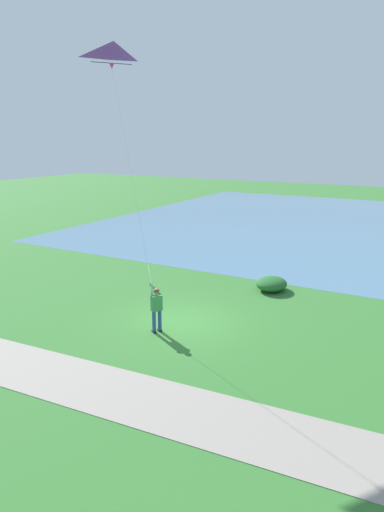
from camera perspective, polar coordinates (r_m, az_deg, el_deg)
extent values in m
plane|color=#33702D|center=(18.13, -1.36, -8.33)|extent=(120.00, 120.00, 0.00)
cube|color=teal|center=(39.89, 22.18, 3.33)|extent=(36.00, 44.00, 0.01)
cube|color=gray|center=(13.19, -5.76, -17.81)|extent=(4.57, 32.09, 0.02)
cube|color=#232328|center=(17.23, -4.85, -9.54)|extent=(0.22, 0.26, 0.06)
cylinder|color=#2D4C8E|center=(17.05, -4.85, -8.28)|extent=(0.14, 0.14, 0.82)
cube|color=#232328|center=(17.33, -4.12, -9.39)|extent=(0.22, 0.26, 0.06)
cylinder|color=#2D4C8E|center=(17.14, -4.12, -8.13)|extent=(0.14, 0.14, 0.82)
cube|color=#38894C|center=(16.83, -4.53, -5.97)|extent=(0.46, 0.39, 0.60)
sphere|color=#996B4C|center=(16.68, -4.56, -4.49)|extent=(0.22, 0.22, 0.22)
ellipsoid|color=#4C3319|center=(16.65, -4.54, -4.38)|extent=(0.31, 0.31, 0.13)
cylinder|color=#38894C|center=(16.83, -5.16, -4.36)|extent=(0.52, 0.36, 0.43)
cylinder|color=#38894C|center=(16.91, -4.62, -4.26)|extent=(0.10, 0.56, 0.43)
sphere|color=#996B4C|center=(16.96, -5.14, -3.75)|extent=(0.10, 0.10, 0.10)
pyramid|color=purple|center=(18.89, -9.87, 23.92)|extent=(1.87, 1.66, 0.57)
cone|color=#E02D9E|center=(19.21, -10.15, 22.65)|extent=(0.28, 0.28, 0.22)
cylinder|color=black|center=(19.22, -10.17, 22.97)|extent=(1.34, 0.98, 0.02)
cylinder|color=silver|center=(17.60, -7.70, 10.21)|extent=(1.61, 2.74, 8.03)
ellipsoid|color=#236028|center=(21.96, 10.07, -3.49)|extent=(1.67, 1.45, 0.65)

